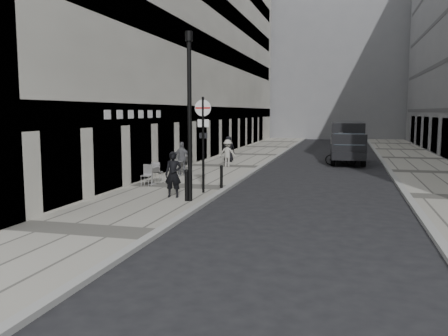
# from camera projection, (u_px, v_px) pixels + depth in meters

# --- Properties ---
(ground) EXTENTS (120.00, 120.00, 0.00)m
(ground) POSITION_uv_depth(u_px,v_px,m) (98.00, 273.00, 9.44)
(ground) COLOR black
(ground) RESTS_ON ground
(sidewalk) EXTENTS (4.00, 60.00, 0.12)m
(sidewalk) POSITION_uv_depth(u_px,v_px,m) (225.00, 167.00, 27.24)
(sidewalk) COLOR gray
(sidewalk) RESTS_ON ground
(far_sidewalk) EXTENTS (4.00, 60.00, 0.12)m
(far_sidewalk) POSITION_uv_depth(u_px,v_px,m) (431.00, 173.00, 24.50)
(far_sidewalk) COLOR gray
(far_sidewalk) RESTS_ON ground
(building_left) EXTENTS (4.00, 45.00, 18.00)m
(building_left) POSITION_uv_depth(u_px,v_px,m) (193.00, 29.00, 33.42)
(building_left) COLOR silver
(building_left) RESTS_ON ground
(building_far) EXTENTS (24.00, 16.00, 22.00)m
(building_far) POSITION_uv_depth(u_px,v_px,m) (323.00, 51.00, 61.61)
(building_far) COLOR slate
(building_far) RESTS_ON ground
(walking_man) EXTENTS (0.64, 0.46, 1.67)m
(walking_man) POSITION_uv_depth(u_px,v_px,m) (173.00, 174.00, 17.10)
(walking_man) COLOR black
(walking_man) RESTS_ON sidewalk
(sign_post) EXTENTS (0.63, 0.10, 3.64)m
(sign_post) POSITION_uv_depth(u_px,v_px,m) (203.00, 132.00, 17.93)
(sign_post) COLOR black
(sign_post) RESTS_ON sidewalk
(lamppost) EXTENTS (0.26, 0.26, 5.76)m
(lamppost) POSITION_uv_depth(u_px,v_px,m) (190.00, 108.00, 16.12)
(lamppost) COLOR black
(lamppost) RESTS_ON sidewalk
(bollard_near) EXTENTS (0.14, 0.14, 1.03)m
(bollard_near) POSITION_uv_depth(u_px,v_px,m) (187.00, 186.00, 16.42)
(bollard_near) COLOR black
(bollard_near) RESTS_ON sidewalk
(bollard_far) EXTENTS (0.12, 0.12, 0.87)m
(bollard_far) POSITION_uv_depth(u_px,v_px,m) (221.00, 177.00, 19.23)
(bollard_far) COLOR black
(bollard_far) RESTS_ON sidewalk
(panel_van) EXTENTS (2.15, 5.40, 2.51)m
(panel_van) POSITION_uv_depth(u_px,v_px,m) (347.00, 140.00, 29.66)
(panel_van) COLOR black
(panel_van) RESTS_ON ground
(cyclist) EXTENTS (1.89, 0.78, 1.99)m
(cyclist) POSITION_uv_depth(u_px,v_px,m) (341.00, 152.00, 28.45)
(cyclist) COLOR black
(cyclist) RESTS_ON ground
(pedestrian_a) EXTENTS (1.00, 0.51, 1.63)m
(pedestrian_a) POSITION_uv_depth(u_px,v_px,m) (182.00, 159.00, 23.05)
(pedestrian_a) COLOR #5E5F63
(pedestrian_a) RESTS_ON sidewalk
(pedestrian_b) EXTENTS (1.06, 0.70, 1.53)m
(pedestrian_b) POSITION_uv_depth(u_px,v_px,m) (228.00, 153.00, 26.60)
(pedestrian_b) COLOR #A4A197
(pedestrian_b) RESTS_ON sidewalk
(pedestrian_c) EXTENTS (0.92, 0.78, 1.59)m
(pedestrian_c) POSITION_uv_depth(u_px,v_px,m) (229.00, 149.00, 29.25)
(pedestrian_c) COLOR black
(pedestrian_c) RESTS_ON sidewalk
(cafe_table_near) EXTENTS (0.66, 1.48, 0.84)m
(cafe_table_near) POSITION_uv_depth(u_px,v_px,m) (178.00, 167.00, 23.07)
(cafe_table_near) COLOR #BBBCBE
(cafe_table_near) RESTS_ON sidewalk
(cafe_table_mid) EXTENTS (0.74, 1.67, 0.95)m
(cafe_table_mid) POSITION_uv_depth(u_px,v_px,m) (181.00, 162.00, 24.73)
(cafe_table_mid) COLOR #BBBBBD
(cafe_table_mid) RESTS_ON sidewalk
(cafe_table_far) EXTENTS (0.70, 1.57, 0.90)m
(cafe_table_far) POSITION_uv_depth(u_px,v_px,m) (152.00, 174.00, 20.24)
(cafe_table_far) COLOR silver
(cafe_table_far) RESTS_ON sidewalk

